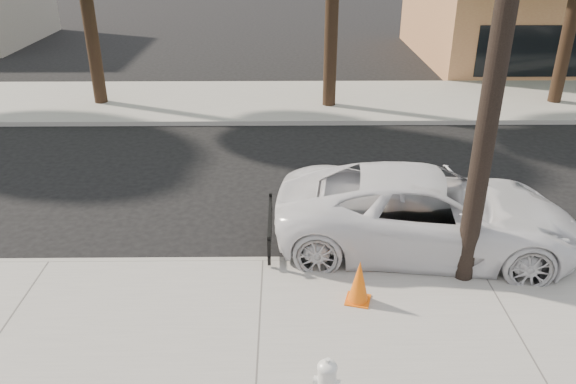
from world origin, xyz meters
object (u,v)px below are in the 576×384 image
object	(u,v)px
utility_pole	(505,12)
fire_hydrant	(327,383)
traffic_cone	(359,282)
police_cruiser	(427,212)

from	to	relation	value
utility_pole	fire_hydrant	world-z (taller)	utility_pole
traffic_cone	utility_pole	bearing A→B (deg)	19.73
police_cruiser	traffic_cone	world-z (taller)	police_cruiser
traffic_cone	fire_hydrant	bearing A→B (deg)	-107.50
police_cruiser	traffic_cone	bearing A→B (deg)	148.42
police_cruiser	traffic_cone	xyz separation A→B (m)	(-1.54, -1.91, -0.28)
utility_pole	fire_hydrant	bearing A→B (deg)	-132.58
police_cruiser	fire_hydrant	distance (m)	4.68
utility_pole	police_cruiser	size ratio (longest dim) A/B	1.55
police_cruiser	fire_hydrant	world-z (taller)	police_cruiser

